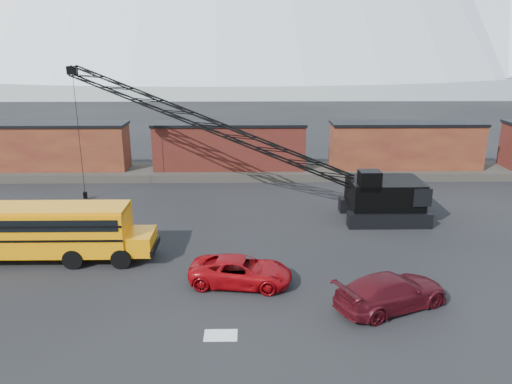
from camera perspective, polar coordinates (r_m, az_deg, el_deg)
The scene contains 10 objects.
ground at distance 25.34m, azimuth -4.73°, elevation -11.10°, with size 160.00×160.00×0.00m, color black.
gravel_berm at distance 45.82m, azimuth -3.00°, elevation 2.34°, with size 120.00×5.00×0.70m, color #403B35.
boxcar_west_near at distance 48.58m, azimuth -22.34°, elevation 4.84°, with size 13.70×3.10×4.17m.
boxcar_mid at distance 45.27m, azimuth -3.05°, elevation 5.29°, with size 13.70×3.10×4.17m.
boxcar_east_near at distance 47.45m, azimuth 16.73°, elevation 5.14°, with size 13.70×3.10×4.17m.
snow_patch at distance 21.86m, azimuth -4.05°, elevation -16.02°, with size 1.40×0.90×0.02m, color silver.
school_bus at distance 30.15m, azimuth -23.07°, elevation -4.04°, with size 11.65×2.65×3.19m.
red_pickup at distance 25.52m, azimuth -1.74°, elevation -9.02°, with size 2.38×5.17×1.44m, color #97070D.
maroon_suv at distance 24.24m, azimuth 15.23°, elevation -10.90°, with size 2.27×5.58×1.62m, color #440C13.
crawler_crane at distance 35.45m, azimuth -4.44°, elevation 7.30°, with size 25.29×7.31×10.32m.
Camera 1 is at (1.70, -22.31, 11.89)m, focal length 35.00 mm.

